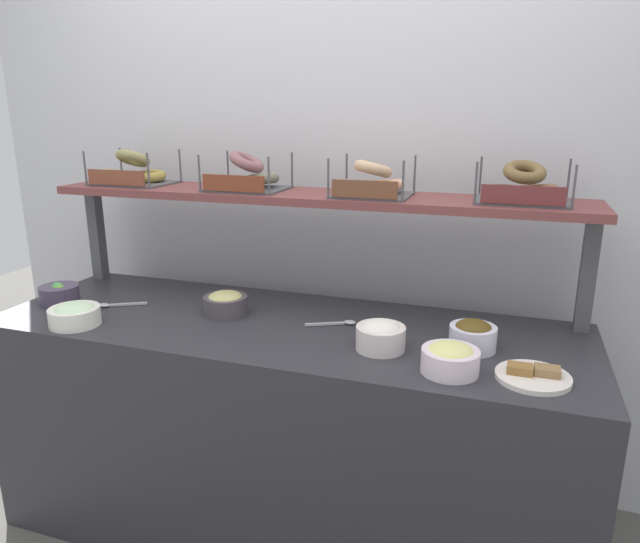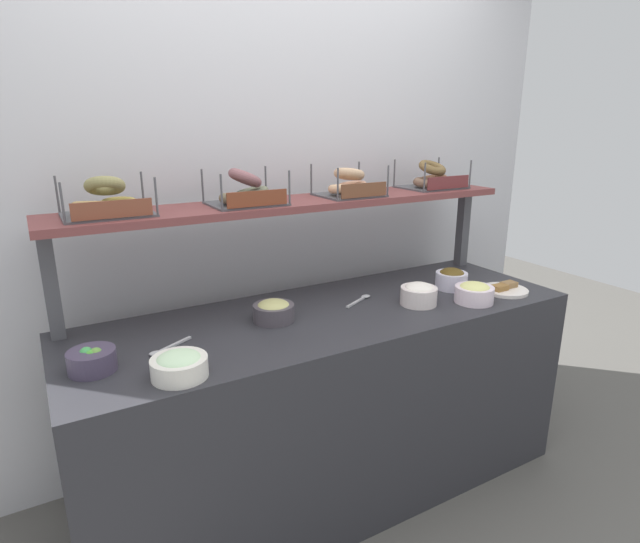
{
  "view_description": "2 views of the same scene",
  "coord_description": "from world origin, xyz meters",
  "px_view_note": "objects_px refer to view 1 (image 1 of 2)",
  "views": [
    {
      "loc": [
        0.73,
        -1.76,
        1.58
      ],
      "look_at": [
        0.12,
        0.05,
        1.04
      ],
      "focal_mm": 32.23,
      "sensor_mm": 36.0,
      "label": 1
    },
    {
      "loc": [
        -1.03,
        -1.7,
        1.62
      ],
      "look_at": [
        -0.02,
        0.06,
        1.01
      ],
      "focal_mm": 28.86,
      "sensor_mm": 36.0,
      "label": 2
    }
  ],
  "objects_px": {
    "bagel_basket_everything": "(133,173)",
    "bagel_basket_poppy": "(246,177)",
    "bowl_scallion_spread": "(75,314)",
    "bowl_egg_salad": "(450,358)",
    "bowl_chocolate_spread": "(473,335)",
    "bowl_veggie_mix": "(59,294)",
    "bagel_basket_cinnamon_raisin": "(522,188)",
    "serving_plate_white": "(533,376)",
    "serving_spoon_near_plate": "(115,305)",
    "bowl_hummus": "(226,303)",
    "bowl_cream_cheese": "(381,335)",
    "bagel_basket_plain": "(372,183)",
    "serving_spoon_by_edge": "(339,323)"
  },
  "relations": [
    {
      "from": "bowl_hummus",
      "to": "bowl_cream_cheese",
      "type": "distance_m",
      "value": 0.63
    },
    {
      "from": "bowl_hummus",
      "to": "bowl_scallion_spread",
      "type": "xyz_separation_m",
      "value": [
        -0.45,
        -0.28,
        -0.0
      ]
    },
    {
      "from": "bowl_chocolate_spread",
      "to": "bagel_basket_plain",
      "type": "xyz_separation_m",
      "value": [
        -0.4,
        0.27,
        0.43
      ]
    },
    {
      "from": "bowl_egg_salad",
      "to": "bowl_cream_cheese",
      "type": "height_order",
      "value": "bowl_cream_cheese"
    },
    {
      "from": "bowl_egg_salad",
      "to": "bagel_basket_plain",
      "type": "xyz_separation_m",
      "value": [
        -0.35,
        0.46,
        0.43
      ]
    },
    {
      "from": "bowl_chocolate_spread",
      "to": "bagel_basket_cinnamon_raisin",
      "type": "xyz_separation_m",
      "value": [
        0.11,
        0.3,
        0.43
      ]
    },
    {
      "from": "bowl_scallion_spread",
      "to": "bowl_veggie_mix",
      "type": "distance_m",
      "value": 0.29
    },
    {
      "from": "bowl_chocolate_spread",
      "to": "bagel_basket_plain",
      "type": "distance_m",
      "value": 0.65
    },
    {
      "from": "bowl_scallion_spread",
      "to": "bagel_basket_everything",
      "type": "xyz_separation_m",
      "value": [
        -0.09,
        0.52,
        0.44
      ]
    },
    {
      "from": "bowl_cream_cheese",
      "to": "bagel_basket_cinnamon_raisin",
      "type": "height_order",
      "value": "bagel_basket_cinnamon_raisin"
    },
    {
      "from": "bowl_scallion_spread",
      "to": "serving_spoon_near_plate",
      "type": "bearing_deg",
      "value": 88.92
    },
    {
      "from": "serving_spoon_near_plate",
      "to": "bowl_hummus",
      "type": "bearing_deg",
      "value": 8.43
    },
    {
      "from": "serving_spoon_near_plate",
      "to": "bagel_basket_plain",
      "type": "bearing_deg",
      "value": 17.27
    },
    {
      "from": "serving_spoon_near_plate",
      "to": "bagel_basket_poppy",
      "type": "bearing_deg",
      "value": 33.9
    },
    {
      "from": "bagel_basket_everything",
      "to": "bagel_basket_poppy",
      "type": "xyz_separation_m",
      "value": [
        0.53,
        -0.02,
        0.0
      ]
    },
    {
      "from": "serving_spoon_near_plate",
      "to": "bagel_basket_everything",
      "type": "xyz_separation_m",
      "value": [
        -0.09,
        0.31,
        0.47
      ]
    },
    {
      "from": "bowl_egg_salad",
      "to": "bagel_basket_everything",
      "type": "bearing_deg",
      "value": 160.74
    },
    {
      "from": "bowl_cream_cheese",
      "to": "serving_spoon_near_plate",
      "type": "relative_size",
      "value": 0.95
    },
    {
      "from": "serving_spoon_near_plate",
      "to": "bowl_chocolate_spread",
      "type": "bearing_deg",
      "value": 0.74
    },
    {
      "from": "bowl_scallion_spread",
      "to": "bowl_egg_salad",
      "type": "bearing_deg",
      "value": 1.6
    },
    {
      "from": "bowl_cream_cheese",
      "to": "bowl_scallion_spread",
      "type": "bearing_deg",
      "value": -172.76
    },
    {
      "from": "bowl_hummus",
      "to": "serving_spoon_near_plate",
      "type": "height_order",
      "value": "bowl_hummus"
    },
    {
      "from": "bowl_scallion_spread",
      "to": "serving_spoon_near_plate",
      "type": "relative_size",
      "value": 1.06
    },
    {
      "from": "bowl_hummus",
      "to": "bagel_basket_plain",
      "type": "distance_m",
      "value": 0.69
    },
    {
      "from": "bowl_hummus",
      "to": "bagel_basket_cinnamon_raisin",
      "type": "height_order",
      "value": "bagel_basket_cinnamon_raisin"
    },
    {
      "from": "bowl_hummus",
      "to": "bagel_basket_everything",
      "type": "relative_size",
      "value": 0.52
    },
    {
      "from": "bagel_basket_everything",
      "to": "bowl_veggie_mix",
      "type": "bearing_deg",
      "value": -112.45
    },
    {
      "from": "serving_spoon_near_plate",
      "to": "bagel_basket_poppy",
      "type": "xyz_separation_m",
      "value": [
        0.44,
        0.29,
        0.47
      ]
    },
    {
      "from": "bowl_hummus",
      "to": "bagel_basket_cinnamon_raisin",
      "type": "xyz_separation_m",
      "value": [
        1.0,
        0.25,
        0.43
      ]
    },
    {
      "from": "bowl_hummus",
      "to": "serving_spoon_by_edge",
      "type": "distance_m",
      "value": 0.43
    },
    {
      "from": "bowl_chocolate_spread",
      "to": "bowl_veggie_mix",
      "type": "relative_size",
      "value": 0.99
    },
    {
      "from": "bagel_basket_poppy",
      "to": "bagel_basket_cinnamon_raisin",
      "type": "distance_m",
      "value": 1.01
    },
    {
      "from": "serving_spoon_near_plate",
      "to": "serving_plate_white",
      "type": "bearing_deg",
      "value": -5.43
    },
    {
      "from": "bowl_chocolate_spread",
      "to": "bagel_basket_everything",
      "type": "distance_m",
      "value": 1.52
    },
    {
      "from": "bowl_veggie_mix",
      "to": "bagel_basket_cinnamon_raisin",
      "type": "distance_m",
      "value": 1.77
    },
    {
      "from": "bowl_egg_salad",
      "to": "bagel_basket_everything",
      "type": "xyz_separation_m",
      "value": [
        -1.38,
        0.48,
        0.43
      ]
    },
    {
      "from": "bowl_cream_cheese",
      "to": "bagel_basket_poppy",
      "type": "bearing_deg",
      "value": 149.62
    },
    {
      "from": "bowl_egg_salad",
      "to": "bowl_veggie_mix",
      "type": "height_order",
      "value": "bowl_egg_salad"
    },
    {
      "from": "bowl_scallion_spread",
      "to": "bowl_cream_cheese",
      "type": "distance_m",
      "value": 1.07
    },
    {
      "from": "bowl_egg_salad",
      "to": "bowl_scallion_spread",
      "type": "height_order",
      "value": "bowl_egg_salad"
    },
    {
      "from": "bowl_egg_salad",
      "to": "serving_spoon_by_edge",
      "type": "height_order",
      "value": "bowl_egg_salad"
    },
    {
      "from": "bowl_egg_salad",
      "to": "serving_spoon_by_edge",
      "type": "relative_size",
      "value": 0.99
    },
    {
      "from": "bowl_egg_salad",
      "to": "bowl_scallion_spread",
      "type": "xyz_separation_m",
      "value": [
        -1.29,
        -0.04,
        -0.0
      ]
    },
    {
      "from": "bowl_scallion_spread",
      "to": "bowl_hummus",
      "type": "bearing_deg",
      "value": 31.59
    },
    {
      "from": "bowl_chocolate_spread",
      "to": "serving_plate_white",
      "type": "bearing_deg",
      "value": -42.01
    },
    {
      "from": "bowl_chocolate_spread",
      "to": "bowl_cream_cheese",
      "type": "bearing_deg",
      "value": -161.7
    },
    {
      "from": "serving_spoon_by_edge",
      "to": "bagel_basket_poppy",
      "type": "xyz_separation_m",
      "value": [
        -0.44,
        0.21,
        0.47
      ]
    },
    {
      "from": "serving_spoon_by_edge",
      "to": "bowl_cream_cheese",
      "type": "bearing_deg",
      "value": -40.84
    },
    {
      "from": "bowl_hummus",
      "to": "bowl_veggie_mix",
      "type": "relative_size",
      "value": 1.1
    },
    {
      "from": "bagel_basket_everything",
      "to": "bowl_egg_salad",
      "type": "bearing_deg",
      "value": -19.26
    }
  ]
}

